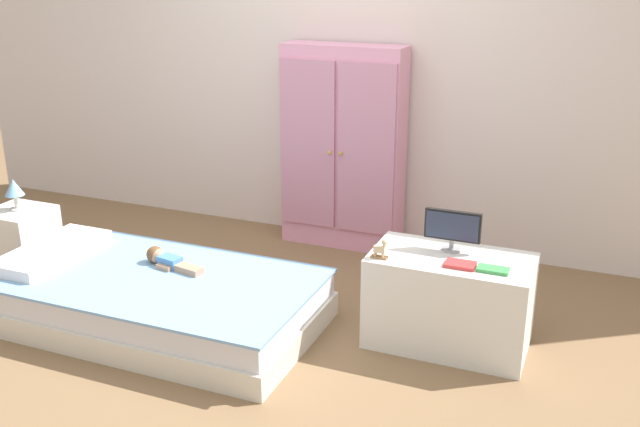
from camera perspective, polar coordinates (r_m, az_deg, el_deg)
name	(u,v)px	position (r m, az deg, el deg)	size (l,w,h in m)	color
ground_plane	(243,330)	(4.07, -6.12, -9.09)	(10.00, 10.00, 0.02)	brown
back_wall	(345,48)	(5.05, 2.01, 12.88)	(6.40, 0.05, 2.70)	silver
bed	(155,299)	(4.15, -12.83, -6.62)	(1.80, 0.97, 0.28)	silver
pillow	(52,252)	(4.49, -20.37, -2.83)	(0.32, 0.70, 0.07)	white
doll	(164,259)	(4.20, -12.16, -3.51)	(0.39, 0.15, 0.10)	#4C84C6
nightstand	(22,241)	(5.01, -22.43, -2.05)	(0.36, 0.36, 0.43)	silver
table_lamp	(14,189)	(4.91, -22.95, 1.79)	(0.12, 0.12, 0.20)	#B7B2AD
wardrobe	(343,148)	(4.98, 1.82, 5.18)	(0.84, 0.29, 1.40)	#E599BC
tv_stand	(449,301)	(3.85, 10.14, -6.78)	(0.82, 0.46, 0.50)	silver
tv_monitor	(453,228)	(3.77, 10.39, -1.10)	(0.29, 0.10, 0.22)	#99999E
rocking_horse_toy	(381,249)	(3.66, 4.80, -2.84)	(0.09, 0.04, 0.11)	#8E6642
book_red	(460,264)	(3.64, 10.97, -3.96)	(0.15, 0.10, 0.02)	#CC3838
book_green	(493,270)	(3.61, 13.47, -4.32)	(0.15, 0.08, 0.02)	#429E51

